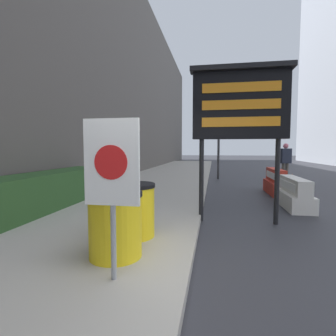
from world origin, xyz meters
The scene contains 14 objects.
ground_plane centered at (0.00, 0.00, 0.00)m, with size 120.00×120.00×0.00m, color #2D2D33.
sidewalk_left centered at (-2.17, 0.00, 0.07)m, with size 4.35×56.00×0.14m.
building_left_facade centered at (-4.55, 9.80, 5.89)m, with size 0.40×50.40×11.78m.
hedge_strip centered at (-3.75, 2.95, 0.58)m, with size 0.90×4.27×0.87m.
barrel_drum_foreground centered at (-1.02, 0.31, 0.58)m, with size 0.73×0.73×0.88m.
barrel_drum_middle centered at (-1.04, 1.14, 0.58)m, with size 0.73×0.73×0.88m.
warning_sign centered at (-0.82, -0.30, 1.34)m, with size 0.62×0.08×1.77m.
message_board centered at (0.79, 2.77, 2.48)m, with size 2.07×0.36×3.29m.
jersey_barrier_white centered at (2.41, 4.54, 0.36)m, with size 0.60×1.83×0.81m.
jersey_barrier_red_striped centered at (2.41, 6.72, 0.39)m, with size 0.52×1.79×0.88m.
traffic_cone_near centered at (2.76, 9.24, 0.30)m, with size 0.34×0.34×0.61m.
traffic_cone_mid centered at (3.41, 8.33, 0.29)m, with size 0.33×0.33×0.59m.
traffic_light_near_curb centered at (0.50, 10.89, 3.28)m, with size 0.28×0.44×4.57m.
pedestrian_worker centered at (3.66, 10.42, 1.09)m, with size 0.55×0.42×1.84m.
Camera 1 is at (0.26, -2.95, 1.59)m, focal length 28.00 mm.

